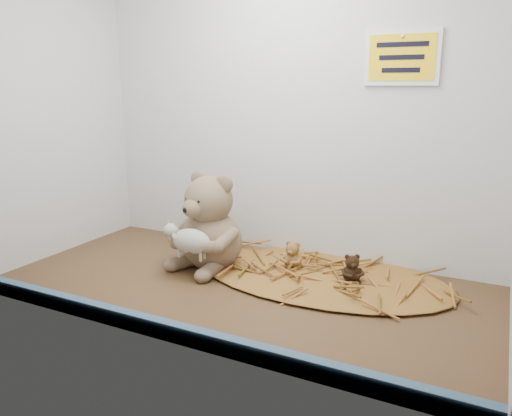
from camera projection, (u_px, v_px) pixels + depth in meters
The scene contains 8 objects.
alcove_shell at pixel (255, 100), 120.04cm from camera, with size 120.40×60.20×90.40cm.
front_rail at pixel (169, 330), 97.84cm from camera, with size 119.28×2.20×3.60cm, color #3E5E77.
straw_bed at pixel (321, 275), 128.74cm from camera, with size 67.33×39.10×1.30cm, color brown.
main_teddy at pixel (211, 221), 133.53cm from camera, with size 21.16×22.33×26.24cm, color #7E6B4D, non-canonical shape.
toy_lamb at pixel (191, 241), 126.14cm from camera, with size 13.90×8.48×8.98cm, color #B8B6A6, non-canonical shape.
mini_teddy_tan at pixel (293, 254), 132.15cm from camera, with size 5.88×6.21×7.29cm, color brown, non-canonical shape.
mini_teddy_brown at pixel (352, 267), 123.27cm from camera, with size 5.64×5.96×7.00cm, color black, non-canonical shape.
wall_sign at pixel (402, 57), 122.21cm from camera, with size 16.00×1.20×11.00cm, color #E1AF0B.
Camera 1 is at (55.26, -100.65, 48.98)cm, focal length 35.00 mm.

